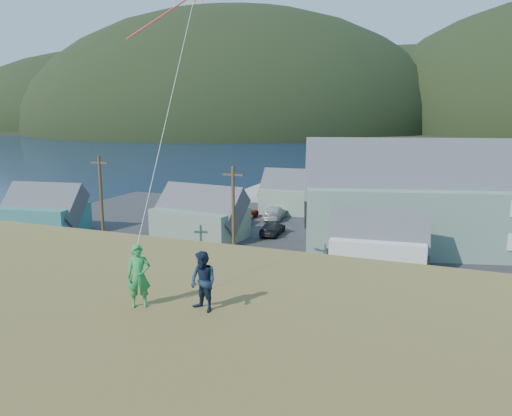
# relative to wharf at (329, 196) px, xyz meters

# --- Properties ---
(ground) EXTENTS (900.00, 900.00, 0.00)m
(ground) POSITION_rel_wharf_xyz_m (6.00, -40.00, -0.45)
(ground) COLOR #0A1638
(ground) RESTS_ON ground
(grass_strip) EXTENTS (110.00, 8.00, 0.10)m
(grass_strip) POSITION_rel_wharf_xyz_m (6.00, -42.00, -0.40)
(grass_strip) COLOR #4C3D19
(grass_strip) RESTS_ON ground
(waterfront_lot) EXTENTS (72.00, 36.00, 0.12)m
(waterfront_lot) POSITION_rel_wharf_xyz_m (6.00, -23.00, -0.39)
(waterfront_lot) COLOR #28282B
(waterfront_lot) RESTS_ON ground
(wharf) EXTENTS (26.00, 14.00, 0.90)m
(wharf) POSITION_rel_wharf_xyz_m (0.00, 0.00, 0.00)
(wharf) COLOR gray
(wharf) RESTS_ON ground
(far_shore) EXTENTS (900.00, 320.00, 2.00)m
(far_shore) POSITION_rel_wharf_xyz_m (6.00, 290.00, 0.55)
(far_shore) COLOR black
(far_shore) RESTS_ON ground
(far_hills) EXTENTS (760.00, 265.00, 143.00)m
(far_hills) POSITION_rel_wharf_xyz_m (41.59, 239.38, 1.55)
(far_hills) COLOR black
(far_hills) RESTS_ON ground
(lodge) EXTENTS (36.34, 18.25, 12.32)m
(lodge) POSITION_rel_wharf_xyz_m (20.64, -21.41, 4.29)
(lodge) COLOR gray
(lodge) RESTS_ON waterfront_lot
(shed_teal) EXTENTS (8.94, 6.91, 6.39)m
(shed_teal) POSITION_rel_wharf_xyz_m (-23.09, -31.19, 1.94)
(shed_teal) COLOR #337577
(shed_teal) RESTS_ON waterfront_lot
(shed_palegreen_near) EXTENTS (9.60, 6.64, 6.53)m
(shed_palegreen_near) POSITION_rel_wharf_xyz_m (-6.67, -27.44, 2.02)
(shed_palegreen_near) COLOR slate
(shed_palegreen_near) RESTS_ON waterfront_lot
(shed_white) EXTENTS (8.10, 5.78, 6.08)m
(shed_white) POSITION_rel_wharf_xyz_m (11.36, -31.69, 1.90)
(shed_white) COLOR silver
(shed_white) RESTS_ON waterfront_lot
(shed_palegreen_far) EXTENTS (10.21, 6.12, 6.69)m
(shed_palegreen_far) POSITION_rel_wharf_xyz_m (-0.96, -11.35, 2.12)
(shed_palegreen_far) COLOR gray
(shed_palegreen_far) RESTS_ON waterfront_lot
(utility_poles) EXTENTS (31.51, 0.24, 9.14)m
(utility_poles) POSITION_rel_wharf_xyz_m (4.66, -38.50, 4.15)
(utility_poles) COLOR #47331E
(utility_poles) RESTS_ON waterfront_lot
(parked_cars) EXTENTS (23.03, 12.75, 1.57)m
(parked_cars) POSITION_rel_wharf_xyz_m (-4.03, -19.36, 0.39)
(parked_cars) COLOR #222327
(parked_cars) RESTS_ON waterfront_lot
(kite_flyer_green) EXTENTS (0.78, 0.71, 1.80)m
(kite_flyer_green) POSITION_rel_wharf_xyz_m (8.44, -59.57, 7.65)
(kite_flyer_green) COLOR #268C40
(kite_flyer_green) RESTS_ON hillside
(kite_flyer_navy) EXTENTS (0.98, 0.88, 1.67)m
(kite_flyer_navy) POSITION_rel_wharf_xyz_m (10.24, -59.17, 7.59)
(kite_flyer_navy) COLOR #15243C
(kite_flyer_navy) RESTS_ON hillside
(kite_rig) EXTENTS (1.12, 3.04, 9.51)m
(kite_rig) POSITION_rel_wharf_xyz_m (7.39, -54.34, 15.98)
(kite_rig) COLOR #FFF5C2
(kite_rig) RESTS_ON ground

